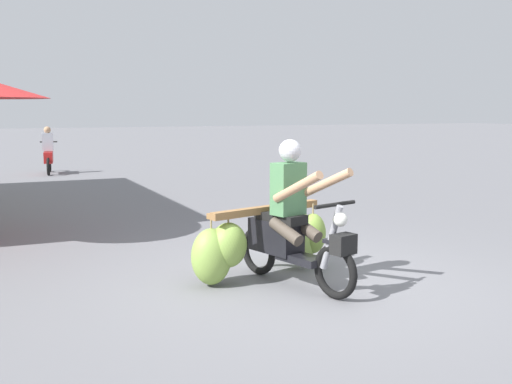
{
  "coord_description": "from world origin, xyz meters",
  "views": [
    {
      "loc": [
        -3.16,
        -5.64,
        1.89
      ],
      "look_at": [
        -0.17,
        0.99,
        0.9
      ],
      "focal_mm": 42.51,
      "sensor_mm": 36.0,
      "label": 1
    }
  ],
  "objects": [
    {
      "name": "ground_plane",
      "position": [
        0.0,
        0.0,
        0.0
      ],
      "size": [
        120.0,
        120.0,
        0.0
      ],
      "primitive_type": "plane",
      "color": "slate"
    },
    {
      "name": "motorbike_main_loaded",
      "position": [
        -0.26,
        0.33,
        0.5
      ],
      "size": [
        1.8,
        1.93,
        1.58
      ],
      "color": "black",
      "rests_on": "ground"
    },
    {
      "name": "motorbike_distant_ahead_left",
      "position": [
        -1.42,
        13.13,
        0.57
      ],
      "size": [
        0.51,
        1.62,
        1.4
      ],
      "color": "black",
      "rests_on": "ground"
    }
  ]
}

